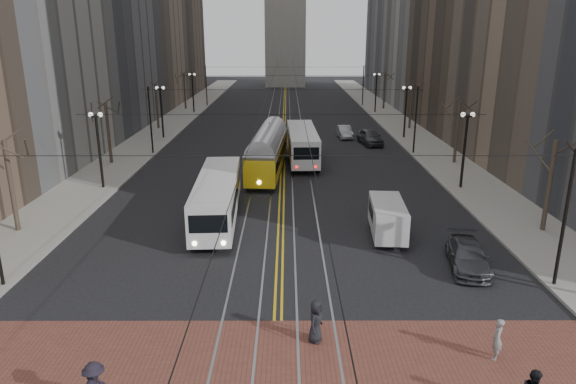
{
  "coord_description": "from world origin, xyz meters",
  "views": [
    {
      "loc": [
        0.39,
        -19.68,
        11.31
      ],
      "look_at": [
        0.44,
        7.4,
        3.0
      ],
      "focal_mm": 32.0,
      "sensor_mm": 36.0,
      "label": 1
    }
  ],
  "objects_px": {
    "rear_bus": "(302,145)",
    "pedestrian_a": "(316,321)",
    "streetcar": "(268,155)",
    "sedan_silver": "(344,132)",
    "sedan_parked": "(468,256)",
    "pedestrian_b": "(497,339)",
    "sedan_grey": "(370,137)",
    "transit_bus": "(218,199)",
    "cargo_van": "(387,220)"
  },
  "relations": [
    {
      "from": "rear_bus",
      "to": "pedestrian_b",
      "type": "xyz_separation_m",
      "value": [
        6.16,
        -30.79,
        -0.67
      ]
    },
    {
      "from": "transit_bus",
      "to": "sedan_silver",
      "type": "distance_m",
      "value": 29.63
    },
    {
      "from": "streetcar",
      "to": "cargo_van",
      "type": "bearing_deg",
      "value": -59.43
    },
    {
      "from": "cargo_van",
      "to": "sedan_grey",
      "type": "distance_m",
      "value": 26.68
    },
    {
      "from": "pedestrian_a",
      "to": "sedan_parked",
      "type": "bearing_deg",
      "value": -26.87
    },
    {
      "from": "sedan_parked",
      "to": "pedestrian_a",
      "type": "xyz_separation_m",
      "value": [
        -8.03,
        -6.51,
        0.21
      ]
    },
    {
      "from": "streetcar",
      "to": "pedestrian_b",
      "type": "relative_size",
      "value": 8.02
    },
    {
      "from": "pedestrian_b",
      "to": "cargo_van",
      "type": "bearing_deg",
      "value": -146.91
    },
    {
      "from": "streetcar",
      "to": "sedan_silver",
      "type": "height_order",
      "value": "streetcar"
    },
    {
      "from": "streetcar",
      "to": "pedestrian_a",
      "type": "bearing_deg",
      "value": -80.03
    },
    {
      "from": "pedestrian_a",
      "to": "cargo_van",
      "type": "bearing_deg",
      "value": 0.27
    },
    {
      "from": "cargo_van",
      "to": "sedan_silver",
      "type": "height_order",
      "value": "cargo_van"
    },
    {
      "from": "transit_bus",
      "to": "pedestrian_b",
      "type": "distance_m",
      "value": 18.85
    },
    {
      "from": "cargo_van",
      "to": "sedan_silver",
      "type": "distance_m",
      "value": 30.27
    },
    {
      "from": "streetcar",
      "to": "sedan_parked",
      "type": "xyz_separation_m",
      "value": [
        10.75,
        -19.03,
        -0.85
      ]
    },
    {
      "from": "rear_bus",
      "to": "sedan_silver",
      "type": "bearing_deg",
      "value": 63.74
    },
    {
      "from": "sedan_parked",
      "to": "pedestrian_b",
      "type": "xyz_separation_m",
      "value": [
        -1.54,
        -7.63,
        0.16
      ]
    },
    {
      "from": "rear_bus",
      "to": "pedestrian_a",
      "type": "distance_m",
      "value": 29.68
    },
    {
      "from": "streetcar",
      "to": "pedestrian_a",
      "type": "height_order",
      "value": "streetcar"
    },
    {
      "from": "transit_bus",
      "to": "rear_bus",
      "type": "bearing_deg",
      "value": 67.73
    },
    {
      "from": "pedestrian_a",
      "to": "pedestrian_b",
      "type": "bearing_deg",
      "value": -75.72
    },
    {
      "from": "pedestrian_a",
      "to": "pedestrian_b",
      "type": "distance_m",
      "value": 6.59
    },
    {
      "from": "rear_bus",
      "to": "pedestrian_a",
      "type": "relative_size",
      "value": 6.65
    },
    {
      "from": "sedan_grey",
      "to": "pedestrian_a",
      "type": "xyz_separation_m",
      "value": [
        -7.85,
        -37.2,
        0.05
      ]
    },
    {
      "from": "sedan_parked",
      "to": "streetcar",
      "type": "bearing_deg",
      "value": 128.97
    },
    {
      "from": "sedan_parked",
      "to": "pedestrian_a",
      "type": "bearing_deg",
      "value": -131.46
    },
    {
      "from": "transit_bus",
      "to": "cargo_van",
      "type": "relative_size",
      "value": 2.4
    },
    {
      "from": "streetcar",
      "to": "sedan_parked",
      "type": "distance_m",
      "value": 21.87
    },
    {
      "from": "sedan_parked",
      "to": "sedan_silver",
      "type": "bearing_deg",
      "value": 103.72
    },
    {
      "from": "sedan_grey",
      "to": "pedestrian_a",
      "type": "bearing_deg",
      "value": -110.56
    },
    {
      "from": "transit_bus",
      "to": "cargo_van",
      "type": "distance_m",
      "value": 10.56
    },
    {
      "from": "rear_bus",
      "to": "pedestrian_a",
      "type": "xyz_separation_m",
      "value": [
        -0.33,
        -29.67,
        -0.61
      ]
    },
    {
      "from": "sedan_silver",
      "to": "pedestrian_a",
      "type": "distance_m",
      "value": 41.34
    },
    {
      "from": "transit_bus",
      "to": "rear_bus",
      "type": "height_order",
      "value": "rear_bus"
    },
    {
      "from": "streetcar",
      "to": "transit_bus",
      "type": "bearing_deg",
      "value": -98.89
    },
    {
      "from": "rear_bus",
      "to": "sedan_parked",
      "type": "height_order",
      "value": "rear_bus"
    },
    {
      "from": "transit_bus",
      "to": "streetcar",
      "type": "bearing_deg",
      "value": 74.58
    },
    {
      "from": "streetcar",
      "to": "pedestrian_a",
      "type": "distance_m",
      "value": 25.68
    },
    {
      "from": "transit_bus",
      "to": "pedestrian_a",
      "type": "height_order",
      "value": "transit_bus"
    },
    {
      "from": "streetcar",
      "to": "sedan_parked",
      "type": "relative_size",
      "value": 2.84
    },
    {
      "from": "streetcar",
      "to": "sedan_parked",
      "type": "bearing_deg",
      "value": -56.65
    },
    {
      "from": "streetcar",
      "to": "rear_bus",
      "type": "height_order",
      "value": "streetcar"
    },
    {
      "from": "cargo_van",
      "to": "sedan_grey",
      "type": "xyz_separation_m",
      "value": [
        3.12,
        26.5,
        -0.23
      ]
    },
    {
      "from": "sedan_parked",
      "to": "pedestrian_b",
      "type": "bearing_deg",
      "value": -91.87
    },
    {
      "from": "streetcar",
      "to": "sedan_grey",
      "type": "relative_size",
      "value": 2.68
    },
    {
      "from": "sedan_silver",
      "to": "sedan_parked",
      "type": "height_order",
      "value": "sedan_silver"
    },
    {
      "from": "rear_bus",
      "to": "streetcar",
      "type": "bearing_deg",
      "value": -128.08
    },
    {
      "from": "streetcar",
      "to": "sedan_grey",
      "type": "xyz_separation_m",
      "value": [
        10.57,
        11.67,
        -0.69
      ]
    },
    {
      "from": "transit_bus",
      "to": "sedan_grey",
      "type": "xyz_separation_m",
      "value": [
        13.31,
        23.76,
        -0.61
      ]
    },
    {
      "from": "sedan_silver",
      "to": "sedan_parked",
      "type": "relative_size",
      "value": 0.91
    }
  ]
}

